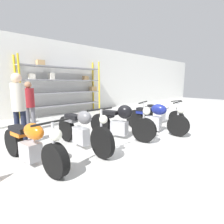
{
  "coord_description": "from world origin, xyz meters",
  "views": [
    {
      "loc": [
        -3.53,
        -3.3,
        1.56
      ],
      "look_at": [
        0.0,
        0.4,
        0.7
      ],
      "focal_mm": 28.0,
      "sensor_mm": 36.0,
      "label": 1
    }
  ],
  "objects_px": {
    "motorcycle_black": "(121,122)",
    "person_near_rack": "(29,102)",
    "motorcycle_grey": "(82,130)",
    "person_browsing": "(19,103)",
    "motorcycle_white": "(160,113)",
    "shelving_rack": "(63,85)",
    "motorcycle_blue": "(156,118)",
    "motorcycle_orange": "(32,144)"
  },
  "relations": [
    {
      "from": "shelving_rack",
      "to": "motorcycle_black",
      "type": "height_order",
      "value": "shelving_rack"
    },
    {
      "from": "motorcycle_grey",
      "to": "motorcycle_blue",
      "type": "relative_size",
      "value": 1.02
    },
    {
      "from": "motorcycle_white",
      "to": "person_near_rack",
      "type": "xyz_separation_m",
      "value": [
        -4.09,
        2.36,
        0.54
      ]
    },
    {
      "from": "shelving_rack",
      "to": "motorcycle_white",
      "type": "bearing_deg",
      "value": -68.51
    },
    {
      "from": "motorcycle_grey",
      "to": "motorcycle_white",
      "type": "relative_size",
      "value": 1.08
    },
    {
      "from": "motorcycle_blue",
      "to": "shelving_rack",
      "type": "bearing_deg",
      "value": 178.87
    },
    {
      "from": "person_near_rack",
      "to": "motorcycle_white",
      "type": "bearing_deg",
      "value": 98.09
    },
    {
      "from": "person_browsing",
      "to": "motorcycle_black",
      "type": "bearing_deg",
      "value": 105.97
    },
    {
      "from": "shelving_rack",
      "to": "motorcycle_grey",
      "type": "xyz_separation_m",
      "value": [
        -2.04,
        -4.59,
        -0.98
      ]
    },
    {
      "from": "motorcycle_orange",
      "to": "motorcycle_grey",
      "type": "xyz_separation_m",
      "value": [
        1.18,
        0.07,
        0.05
      ]
    },
    {
      "from": "motorcycle_orange",
      "to": "motorcycle_black",
      "type": "bearing_deg",
      "value": 80.4
    },
    {
      "from": "motorcycle_orange",
      "to": "motorcycle_black",
      "type": "relative_size",
      "value": 1.04
    },
    {
      "from": "motorcycle_black",
      "to": "person_browsing",
      "type": "bearing_deg",
      "value": -138.32
    },
    {
      "from": "motorcycle_blue",
      "to": "motorcycle_white",
      "type": "xyz_separation_m",
      "value": [
        1.27,
        0.58,
        -0.06
      ]
    },
    {
      "from": "shelving_rack",
      "to": "person_browsing",
      "type": "distance_m",
      "value": 4.47
    },
    {
      "from": "person_near_rack",
      "to": "motorcycle_orange",
      "type": "bearing_deg",
      "value": 19.56
    },
    {
      "from": "motorcycle_black",
      "to": "person_near_rack",
      "type": "bearing_deg",
      "value": -165.42
    },
    {
      "from": "motorcycle_grey",
      "to": "person_browsing",
      "type": "distance_m",
      "value": 1.72
    },
    {
      "from": "shelving_rack",
      "to": "motorcycle_blue",
      "type": "distance_m",
      "value": 5.12
    },
    {
      "from": "motorcycle_orange",
      "to": "motorcycle_grey",
      "type": "distance_m",
      "value": 1.18
    },
    {
      "from": "motorcycle_grey",
      "to": "motorcycle_blue",
      "type": "xyz_separation_m",
      "value": [
        2.51,
        -0.42,
        -0.0
      ]
    },
    {
      "from": "motorcycle_grey",
      "to": "person_near_rack",
      "type": "xyz_separation_m",
      "value": [
        -0.31,
        2.53,
        0.47
      ]
    },
    {
      "from": "motorcycle_grey",
      "to": "shelving_rack",
      "type": "bearing_deg",
      "value": 156.84
    },
    {
      "from": "motorcycle_orange",
      "to": "person_browsing",
      "type": "distance_m",
      "value": 1.53
    },
    {
      "from": "motorcycle_blue",
      "to": "person_near_rack",
      "type": "distance_m",
      "value": 4.1
    },
    {
      "from": "shelving_rack",
      "to": "motorcycle_black",
      "type": "xyz_separation_m",
      "value": [
        -0.79,
        -4.69,
        -0.97
      ]
    },
    {
      "from": "motorcycle_orange",
      "to": "person_near_rack",
      "type": "xyz_separation_m",
      "value": [
        0.87,
        2.6,
        0.52
      ]
    },
    {
      "from": "motorcycle_grey",
      "to": "motorcycle_black",
      "type": "xyz_separation_m",
      "value": [
        1.25,
        -0.1,
        0.01
      ]
    },
    {
      "from": "motorcycle_orange",
      "to": "person_browsing",
      "type": "height_order",
      "value": "person_browsing"
    },
    {
      "from": "motorcycle_blue",
      "to": "person_browsing",
      "type": "relative_size",
      "value": 1.18
    },
    {
      "from": "shelving_rack",
      "to": "motorcycle_white",
      "type": "distance_m",
      "value": 4.87
    },
    {
      "from": "motorcycle_grey",
      "to": "person_browsing",
      "type": "xyz_separation_m",
      "value": [
        -0.96,
        1.3,
        0.6
      ]
    },
    {
      "from": "motorcycle_orange",
      "to": "motorcycle_grey",
      "type": "bearing_deg",
      "value": 84.52
    },
    {
      "from": "shelving_rack",
      "to": "person_near_rack",
      "type": "xyz_separation_m",
      "value": [
        -2.34,
        -2.07,
        -0.5
      ]
    },
    {
      "from": "motorcycle_white",
      "to": "person_browsing",
      "type": "distance_m",
      "value": 4.92
    },
    {
      "from": "motorcycle_black",
      "to": "person_near_rack",
      "type": "xyz_separation_m",
      "value": [
        -1.56,
        2.62,
        0.47
      ]
    },
    {
      "from": "shelving_rack",
      "to": "motorcycle_grey",
      "type": "distance_m",
      "value": 5.12
    },
    {
      "from": "motorcycle_blue",
      "to": "motorcycle_white",
      "type": "distance_m",
      "value": 1.4
    },
    {
      "from": "motorcycle_black",
      "to": "motorcycle_grey",
      "type": "bearing_deg",
      "value": -110.63
    },
    {
      "from": "motorcycle_grey",
      "to": "motorcycle_black",
      "type": "bearing_deg",
      "value": 86.3
    },
    {
      "from": "motorcycle_grey",
      "to": "motorcycle_black",
      "type": "height_order",
      "value": "motorcycle_black"
    },
    {
      "from": "motorcycle_black",
      "to": "motorcycle_white",
      "type": "bearing_deg",
      "value": 79.86
    }
  ]
}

